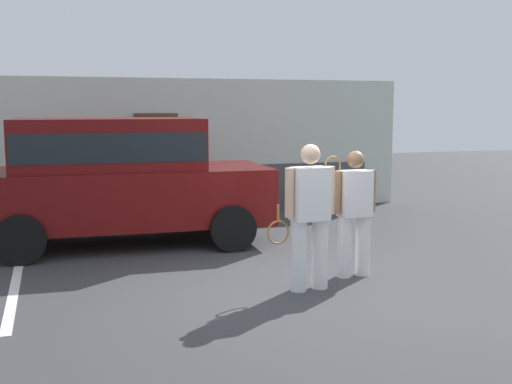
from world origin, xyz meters
TOP-DOWN VIEW (x-y plane):
  - ground_plane at (0.00, 0.00)m, footprint 40.00×40.00m
  - parking_stripe_0 at (-3.34, 1.50)m, footprint 0.12×4.40m
  - house_frontage at (-0.01, 6.06)m, footprint 9.50×0.40m
  - parked_suv at (-1.82, 3.19)m, footprint 4.67×2.31m
  - tennis_player_man at (0.11, -0.13)m, footprint 0.92×0.32m
  - tennis_player_woman at (0.91, 0.27)m, footprint 0.76×0.28m
  - potted_plant_by_porch at (2.57, 4.97)m, footprint 0.53×0.53m

SIDE VIEW (x-z plane):
  - ground_plane at x=0.00m, z-range 0.00..0.00m
  - parking_stripe_0 at x=-3.34m, z-range 0.00..0.01m
  - potted_plant_by_porch at x=2.57m, z-range 0.04..0.73m
  - tennis_player_woman at x=0.91m, z-range 0.04..1.70m
  - tennis_player_man at x=0.11m, z-range 0.03..1.82m
  - parked_suv at x=-1.82m, z-range 0.12..2.17m
  - house_frontage at x=-0.01m, z-range -0.09..2.73m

